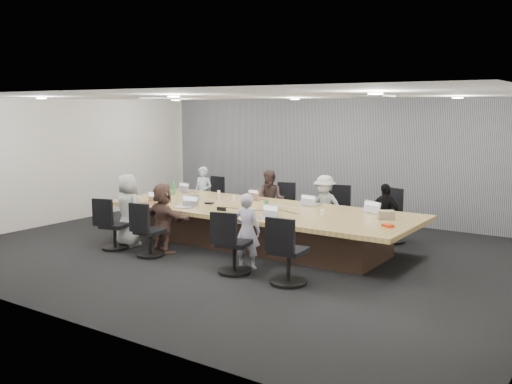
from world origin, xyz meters
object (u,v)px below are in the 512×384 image
Objects in this scene: person_5 at (163,218)px; laptop_6 at (266,218)px; person_1 at (271,200)px; conference_table at (259,225)px; chair_6 at (234,248)px; laptop_5 at (184,207)px; person_4 at (128,210)px; laptop_4 at (149,203)px; person_6 at (247,231)px; chair_7 at (289,256)px; laptop_1 at (256,199)px; bottle_clear at (219,195)px; chair_4 at (115,230)px; laptop_2 at (312,205)px; laptop_0 at (187,191)px; mug_brown at (157,198)px; stapler at (221,209)px; person_0 at (203,194)px; canvas_bag at (386,215)px; chair_1 at (279,210)px; chair_3 at (391,220)px; snack_packet at (388,226)px; person_3 at (384,215)px; bottle_green_left at (174,188)px; chair_5 at (150,236)px; person_2 at (325,207)px; laptop_3 at (373,211)px; chair_2 at (332,215)px; chair_0 at (213,202)px.

person_5 reaches higher than laptop_6.
conference_table is at bearing -80.50° from person_1.
laptop_5 is (-1.84, 0.90, 0.34)m from chair_6.
laptop_4 is at bearing -78.00° from person_4.
person_1 reaches higher than person_6.
conference_table is at bearing 129.48° from chair_7.
person_6 is (1.84, -0.55, -0.13)m from laptop_5.
laptop_1 is 0.77m from bottle_clear.
bottle_clear is at bearing 119.89° from chair_6.
chair_4 is 2.27× the size of laptop_2.
laptop_0 is 1.01× the size of laptop_1.
person_5 is at bearing 53.88° from laptop_2.
person_4 is 4.53× the size of laptop_6.
stapler is at bearing -6.97° from mug_brown.
person_0 is at bearing 140.44° from bottle_clear.
canvas_bag is (1.72, 1.64, 0.19)m from person_6.
person_4 is (-2.76, -2.15, -0.06)m from laptop_2.
laptop_0 is 1.10× the size of canvas_bag.
chair_1 is 2.10m from laptop_0.
person_6 is (-1.28, -3.05, 0.18)m from chair_3.
chair_3 is 3.02× the size of laptop_1.
laptop_4 is at bearing -166.33° from canvas_bag.
laptop_1 is (-0.60, 0.80, 0.35)m from conference_table.
laptop_1 is (-2.27, 2.50, 0.32)m from chair_7.
snack_packet is at bearing -164.80° from person_6.
person_4 is 0.93m from mug_brown.
chair_7 is 3.19× the size of canvas_bag.
bottle_green_left is (-4.43, -0.97, 0.28)m from person_3.
chair_5 is 2.08m from laptop_6.
laptop_0 is 3.15m from laptop_2.
person_6 reaches higher than laptop_4.
chair_1 is 0.59× the size of person_5.
person_0 reaches higher than person_3.
laptop_5 is at bearing 83.57° from laptop_1.
chair_4 is 0.59× the size of person_2.
conference_table is 7.41× the size of chair_6.
laptop_4 is (-1.47, -1.60, 0.00)m from laptop_1.
person_2 is at bearing -5.53° from person_0.
chair_7 reaches higher than conference_table.
laptop_3 is 1.02× the size of laptop_5.
laptop_5 is at bearing 140.91° from chair_6.
chair_2 is 2.49× the size of laptop_5.
chair_6 is at bearing 96.46° from chair_1.
chair_0 is 4.43m from person_3.
chair_2 reaches higher than chair_5.
person_6 reaches higher than chair_7.
bottle_green_left is (-3.15, 1.18, 0.13)m from laptop_6.
canvas_bag is at bearing 144.69° from laptop_3.
person_3 is at bearing -127.97° from person_6.
person_5 reaches higher than person_0.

